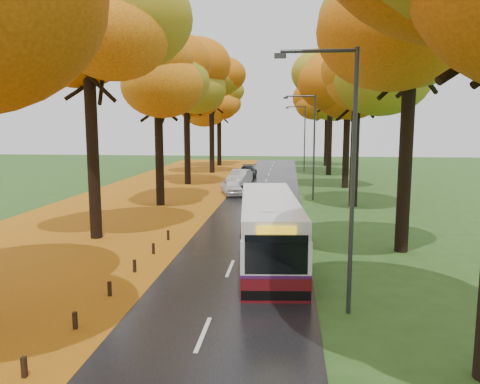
% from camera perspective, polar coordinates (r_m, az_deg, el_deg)
% --- Properties ---
extents(road, '(6.50, 90.00, 0.04)m').
position_cam_1_polar(road, '(31.70, 1.71, -2.25)').
color(road, black).
rests_on(road, ground).
extents(centre_line, '(0.12, 90.00, 0.01)m').
position_cam_1_polar(centre_line, '(31.70, 1.71, -2.21)').
color(centre_line, silver).
rests_on(centre_line, road).
extents(leaf_verge, '(12.00, 90.00, 0.02)m').
position_cam_1_polar(leaf_verge, '(33.58, -13.80, -1.92)').
color(leaf_verge, '#8C460C').
rests_on(leaf_verge, ground).
extents(leaf_drift, '(0.90, 90.00, 0.01)m').
position_cam_1_polar(leaf_drift, '(32.06, -3.73, -2.11)').
color(leaf_drift, '#B36F12').
rests_on(leaf_drift, road).
extents(trees_left, '(9.20, 74.00, 13.88)m').
position_cam_1_polar(trees_left, '(34.68, -10.25, 14.31)').
color(trees_left, black).
rests_on(trees_left, ground).
extents(trees_right, '(9.30, 74.20, 13.96)m').
position_cam_1_polar(trees_right, '(33.59, 14.80, 14.64)').
color(trees_right, black).
rests_on(trees_right, ground).
extents(bollard_row, '(0.11, 23.51, 0.52)m').
position_cam_1_polar(bollard_row, '(13.53, -21.91, -16.57)').
color(bollard_row, black).
rests_on(bollard_row, ground).
extents(streetlamp_near, '(2.45, 0.18, 8.00)m').
position_cam_1_polar(streetlamp_near, '(14.23, 12.66, 3.66)').
color(streetlamp_near, '#333538').
rests_on(streetlamp_near, ground).
extents(streetlamp_mid, '(2.45, 0.18, 8.00)m').
position_cam_1_polar(streetlamp_mid, '(36.14, 8.63, 6.44)').
color(streetlamp_mid, '#333538').
rests_on(streetlamp_mid, ground).
extents(streetlamp_far, '(2.45, 0.18, 8.00)m').
position_cam_1_polar(streetlamp_far, '(58.12, 7.65, 7.12)').
color(streetlamp_far, '#333538').
rests_on(streetlamp_far, ground).
extents(bus, '(3.23, 10.36, 2.68)m').
position_cam_1_polar(bus, '(20.08, 3.55, -4.30)').
color(bus, '#5A0E12').
rests_on(bus, road).
extents(car_white, '(2.46, 4.06, 1.29)m').
position_cam_1_polar(car_white, '(38.60, -1.00, 0.64)').
color(car_white, white).
rests_on(car_white, road).
extents(car_silver, '(2.17, 4.63, 1.47)m').
position_cam_1_polar(car_silver, '(44.74, -0.04, 1.81)').
color(car_silver, '#AEB1B6').
rests_on(car_silver, road).
extents(car_dark, '(1.95, 4.56, 1.31)m').
position_cam_1_polar(car_dark, '(50.88, 0.90, 2.50)').
color(car_dark, black).
rests_on(car_dark, road).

